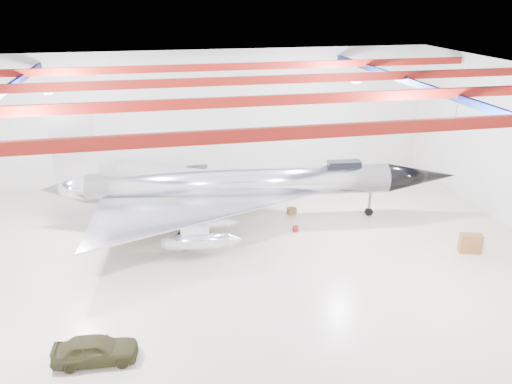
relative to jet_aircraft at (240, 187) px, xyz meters
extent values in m
plane|color=beige|center=(-1.74, -5.55, -2.62)|extent=(40.00, 40.00, 0.00)
plane|color=silver|center=(-1.74, 9.45, 2.88)|extent=(40.00, 0.00, 40.00)
plane|color=#0A0F38|center=(-1.74, -5.55, 8.38)|extent=(40.00, 40.00, 0.00)
cube|color=maroon|center=(-1.74, -14.55, 7.78)|extent=(39.50, 0.25, 0.50)
cube|color=maroon|center=(-1.74, -8.55, 7.78)|extent=(39.50, 0.25, 0.50)
cube|color=maroon|center=(-1.74, -2.55, 7.78)|extent=(39.50, 0.25, 0.50)
cube|color=maroon|center=(-1.74, 3.45, 7.78)|extent=(39.50, 0.25, 0.50)
cube|color=#0C184C|center=(10.26, -5.55, 7.48)|extent=(0.25, 29.50, 0.40)
cube|color=silver|center=(8.26, -11.55, 7.08)|extent=(0.55, 0.55, 0.25)
cube|color=silver|center=(-11.74, 0.45, 7.08)|extent=(0.55, 0.55, 0.25)
cube|color=silver|center=(8.26, 0.45, 7.08)|extent=(0.55, 0.55, 0.25)
cylinder|color=silver|center=(0.06, -0.01, 0.30)|extent=(20.99, 4.25, 2.09)
cone|color=black|center=(13.04, -1.36, 0.30)|extent=(5.41, 2.62, 2.09)
cone|color=silver|center=(-11.89, 1.24, 0.30)|extent=(3.33, 2.40, 2.09)
cube|color=silver|center=(-10.85, 1.13, 3.02)|extent=(2.92, 0.43, 4.70)
cube|color=black|center=(7.33, -0.77, 1.40)|extent=(2.37, 1.07, 0.52)
cylinder|color=silver|center=(-3.66, -5.39, -1.16)|extent=(4.05, 1.35, 0.94)
cylinder|color=silver|center=(-3.38, -2.80, -1.16)|extent=(4.05, 1.35, 0.94)
cylinder|color=silver|center=(-2.73, 3.44, -1.16)|extent=(4.05, 1.35, 0.94)
cylinder|color=silver|center=(-2.46, 6.03, -1.16)|extent=(4.05, 1.35, 0.94)
cylinder|color=#59595B|center=(9.41, -0.98, -1.68)|extent=(0.19, 0.19, 1.88)
cylinder|color=black|center=(9.41, -0.98, -2.33)|extent=(0.61, 0.29, 0.58)
cylinder|color=#59595B|center=(-4.37, -2.17, -1.68)|extent=(0.19, 0.19, 1.88)
cylinder|color=black|center=(-4.37, -2.17, -2.33)|extent=(0.61, 0.29, 0.58)
cylinder|color=#59595B|center=(-3.83, 3.03, -1.68)|extent=(0.19, 0.19, 1.88)
cylinder|color=black|center=(-3.83, 3.03, -2.33)|extent=(0.61, 0.29, 0.58)
imported|color=#323019|center=(-8.83, -13.15, -1.99)|extent=(3.79, 1.71, 1.26)
cube|color=brown|center=(13.41, -7.45, -2.01)|extent=(1.48, 1.07, 1.23)
cube|color=olive|center=(-4.12, -3.48, -2.45)|extent=(0.60, 0.54, 0.34)
cube|color=maroon|center=(-1.95, 4.14, -2.46)|extent=(0.56, 0.50, 0.32)
cube|color=olive|center=(3.96, 0.52, -2.40)|extent=(0.66, 0.54, 0.44)
cube|color=#59595B|center=(-9.60, 2.28, -2.50)|extent=(0.39, 0.33, 0.24)
cylinder|color=maroon|center=(3.43, -2.40, -2.44)|extent=(0.47, 0.47, 0.37)
cube|color=olive|center=(-4.25, 1.29, -2.41)|extent=(0.68, 0.58, 0.42)
cylinder|color=#59595B|center=(0.78, 4.43, -2.45)|extent=(0.43, 0.43, 0.35)
camera|label=1|loc=(-5.46, -32.05, 12.68)|focal=35.00mm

